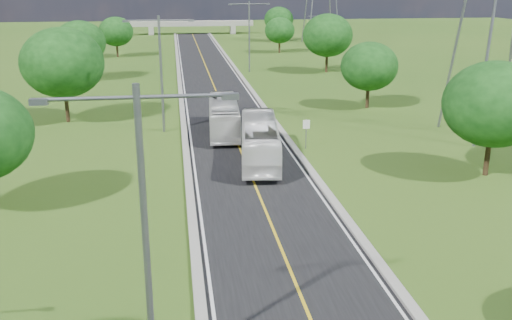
# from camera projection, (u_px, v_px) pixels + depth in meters

# --- Properties ---
(ground) EXTENTS (260.00, 260.00, 0.00)m
(ground) POSITION_uv_depth(u_px,v_px,m) (218.00, 97.00, 65.34)
(ground) COLOR #305517
(ground) RESTS_ON ground
(road) EXTENTS (8.00, 150.00, 0.06)m
(road) POSITION_uv_depth(u_px,v_px,m) (214.00, 87.00, 71.00)
(road) COLOR black
(road) RESTS_ON ground
(curb_left) EXTENTS (0.50, 150.00, 0.22)m
(curb_left) POSITION_uv_depth(u_px,v_px,m) (180.00, 88.00, 70.39)
(curb_left) COLOR gray
(curb_left) RESTS_ON ground
(curb_right) EXTENTS (0.50, 150.00, 0.22)m
(curb_right) POSITION_uv_depth(u_px,v_px,m) (248.00, 86.00, 71.55)
(curb_right) COLOR gray
(curb_right) RESTS_ON ground
(speed_limit_sign) EXTENTS (0.55, 0.09, 2.40)m
(speed_limit_sign) POSITION_uv_depth(u_px,v_px,m) (306.00, 129.00, 44.79)
(speed_limit_sign) COLOR slate
(speed_limit_sign) RESTS_ON ground
(overpass) EXTENTS (30.00, 3.00, 3.20)m
(overpass) POSITION_uv_depth(u_px,v_px,m) (192.00, 24.00, 140.10)
(overpass) COLOR gray
(overpass) RESTS_ON ground
(streetlight_near_left) EXTENTS (5.90, 0.25, 10.00)m
(streetlight_near_left) POSITION_uv_depth(u_px,v_px,m) (144.00, 215.00, 17.44)
(streetlight_near_left) COLOR slate
(streetlight_near_left) RESTS_ON ground
(streetlight_mid_left) EXTENTS (5.90, 0.25, 10.00)m
(streetlight_mid_left) POSITION_uv_depth(u_px,v_px,m) (161.00, 64.00, 48.58)
(streetlight_mid_left) COLOR slate
(streetlight_mid_left) RESTS_ON ground
(streetlight_far_right) EXTENTS (5.90, 0.25, 10.00)m
(streetlight_far_right) POSITION_uv_depth(u_px,v_px,m) (249.00, 30.00, 81.35)
(streetlight_far_right) COLOR slate
(streetlight_far_right) RESTS_ON ground
(tree_lc) EXTENTS (7.56, 7.56, 8.79)m
(tree_lc) POSITION_uv_depth(u_px,v_px,m) (62.00, 63.00, 52.19)
(tree_lc) COLOR black
(tree_lc) RESTS_ON ground
(tree_ld) EXTENTS (6.72, 6.72, 7.82)m
(tree_ld) POSITION_uv_depth(u_px,v_px,m) (80.00, 43.00, 74.75)
(tree_ld) COLOR black
(tree_ld) RESTS_ON ground
(tree_le) EXTENTS (5.88, 5.88, 6.84)m
(tree_le) POSITION_uv_depth(u_px,v_px,m) (116.00, 32.00, 97.92)
(tree_le) COLOR black
(tree_le) RESTS_ON ground
(tree_rb) EXTENTS (6.72, 6.72, 7.82)m
(tree_rb) POSITION_uv_depth(u_px,v_px,m) (494.00, 104.00, 37.71)
(tree_rb) COLOR black
(tree_rb) RESTS_ON ground
(tree_rc) EXTENTS (5.88, 5.88, 6.84)m
(tree_rc) POSITION_uv_depth(u_px,v_px,m) (369.00, 66.00, 58.52)
(tree_rc) COLOR black
(tree_rc) RESTS_ON ground
(tree_rd) EXTENTS (7.14, 7.14, 8.30)m
(tree_rd) POSITION_uv_depth(u_px,v_px,m) (328.00, 35.00, 81.16)
(tree_rd) COLOR black
(tree_rd) RESTS_ON ground
(tree_re) EXTENTS (5.46, 5.46, 6.35)m
(tree_re) POSITION_uv_depth(u_px,v_px,m) (280.00, 30.00, 103.84)
(tree_re) COLOR black
(tree_re) RESTS_ON ground
(tree_rf) EXTENTS (6.30, 6.30, 7.33)m
(tree_rf) POSITION_uv_depth(u_px,v_px,m) (279.00, 20.00, 123.00)
(tree_rf) COLOR black
(tree_rf) RESTS_ON ground
(bus_outbound) EXTENTS (3.90, 11.25, 3.07)m
(bus_outbound) POSITION_uv_depth(u_px,v_px,m) (260.00, 141.00, 41.58)
(bus_outbound) COLOR white
(bus_outbound) RESTS_ON road
(bus_inbound) EXTENTS (3.10, 10.60, 2.92)m
(bus_inbound) POSITION_uv_depth(u_px,v_px,m) (224.00, 116.00, 49.42)
(bus_inbound) COLOR silver
(bus_inbound) RESTS_ON road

